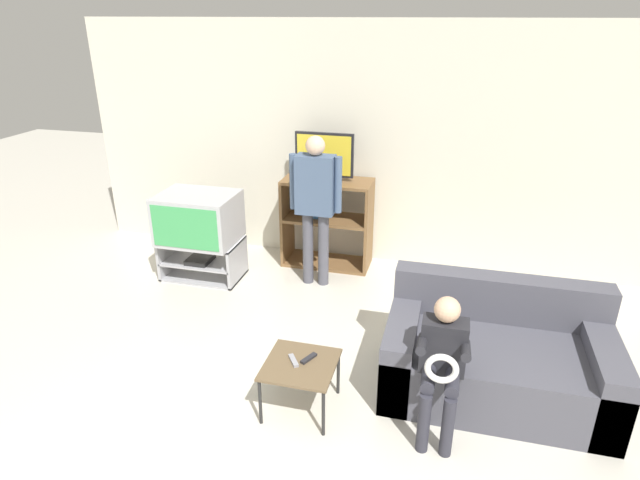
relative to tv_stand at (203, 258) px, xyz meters
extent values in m
cube|color=silver|center=(1.53, 0.94, 1.09)|extent=(6.40, 0.06, 2.60)
cube|color=#A8A8AD|center=(0.00, 0.01, -0.20)|extent=(0.83, 0.49, 0.02)
cube|color=#A8A8AD|center=(0.00, 0.01, -0.02)|extent=(0.80, 0.49, 0.02)
cube|color=#A8A8AD|center=(0.00, 0.01, 0.21)|extent=(0.83, 0.49, 0.02)
cube|color=#A8A8AD|center=(-0.40, 0.01, 0.00)|extent=(0.03, 0.49, 0.43)
cube|color=#A8A8AD|center=(0.40, 0.01, 0.00)|extent=(0.03, 0.49, 0.43)
cube|color=black|center=(0.00, -0.06, 0.02)|extent=(0.24, 0.28, 0.05)
cube|color=#B2B2B7|center=(0.00, -0.01, 0.47)|extent=(0.79, 0.60, 0.51)
cube|color=#3FA559|center=(0.00, -0.31, 0.47)|extent=(0.71, 0.01, 0.43)
cube|color=brown|center=(0.75, 0.65, 0.28)|extent=(0.03, 0.44, 0.99)
cube|color=brown|center=(1.69, 0.65, 0.28)|extent=(0.03, 0.44, 0.99)
cube|color=brown|center=(1.22, 0.65, -0.19)|extent=(0.91, 0.44, 0.03)
cube|color=brown|center=(1.22, 0.65, 0.33)|extent=(0.91, 0.44, 0.03)
cube|color=brown|center=(1.22, 0.65, 0.76)|extent=(0.91, 0.44, 0.03)
cube|color=#3870B7|center=(1.05, 0.59, 0.46)|extent=(0.18, 0.04, 0.22)
cube|color=black|center=(1.18, 0.66, 0.80)|extent=(0.22, 0.20, 0.04)
cube|color=black|center=(1.18, 0.66, 1.05)|extent=(0.63, 0.04, 0.47)
cube|color=yellow|center=(1.18, 0.64, 1.05)|extent=(0.58, 0.01, 0.42)
cube|color=brown|center=(1.62, -1.75, 0.17)|extent=(0.50, 0.50, 0.02)
cylinder|color=black|center=(1.39, -1.97, -0.03)|extent=(0.02, 0.02, 0.37)
cylinder|color=black|center=(1.84, -1.97, -0.03)|extent=(0.02, 0.02, 0.37)
cylinder|color=black|center=(1.39, -1.52, -0.03)|extent=(0.02, 0.02, 0.37)
cylinder|color=black|center=(1.84, -1.52, -0.03)|extent=(0.02, 0.02, 0.37)
cube|color=#232328|center=(1.66, -1.69, 0.18)|extent=(0.10, 0.15, 0.02)
cube|color=gray|center=(1.57, -1.74, 0.18)|extent=(0.11, 0.14, 0.02)
cube|color=#4C4C56|center=(2.97, -1.22, 0.01)|extent=(1.61, 0.94, 0.44)
cube|color=#4C4C56|center=(2.97, -0.85, 0.41)|extent=(1.61, 0.20, 0.36)
cube|color=#4C4C56|center=(2.27, -1.22, 0.07)|extent=(0.22, 0.94, 0.56)
cube|color=#4C4C56|center=(3.66, -1.22, 0.07)|extent=(0.22, 0.94, 0.56)
cylinder|color=#4C4C56|center=(1.13, 0.16, 0.18)|extent=(0.11, 0.11, 0.79)
cylinder|color=#4C4C56|center=(1.30, 0.16, 0.18)|extent=(0.11, 0.11, 0.79)
cube|color=#475B7A|center=(1.22, 0.16, 0.87)|extent=(0.38, 0.20, 0.59)
cylinder|color=#475B7A|center=(0.99, 0.16, 0.89)|extent=(0.08, 0.08, 0.56)
cylinder|color=#475B7A|center=(1.44, 0.16, 0.89)|extent=(0.08, 0.08, 0.56)
sphere|color=beige|center=(1.22, 0.16, 1.26)|extent=(0.19, 0.19, 0.19)
cylinder|color=#2D2D38|center=(2.50, -1.93, 0.01)|extent=(0.08, 0.08, 0.44)
cylinder|color=#2D2D38|center=(2.65, -1.93, 0.01)|extent=(0.08, 0.08, 0.44)
cylinder|color=#2D2D38|center=(2.50, -1.78, 0.27)|extent=(0.09, 0.30, 0.09)
cylinder|color=#2D2D38|center=(2.65, -1.78, 0.27)|extent=(0.09, 0.30, 0.09)
cube|color=#232328|center=(2.57, -1.63, 0.42)|extent=(0.30, 0.17, 0.37)
cylinder|color=#232328|center=(2.44, -1.76, 0.49)|extent=(0.06, 0.31, 0.14)
cylinder|color=#232328|center=(2.71, -1.76, 0.49)|extent=(0.06, 0.31, 0.14)
sphere|color=#DBAD89|center=(2.57, -1.63, 0.69)|extent=(0.17, 0.17, 0.17)
torus|color=white|center=(2.57, -1.92, 0.43)|extent=(0.21, 0.04, 0.21)
camera|label=1|loc=(2.53, -4.71, 2.44)|focal=30.00mm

